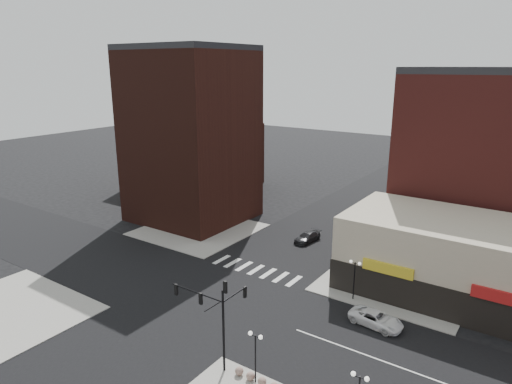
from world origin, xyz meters
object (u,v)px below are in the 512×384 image
Objects in this scene: street_lamp_se_a at (255,345)px; street_lamp_ne at (355,270)px; white_suv at (376,319)px; dark_sedan_north at (307,237)px; traffic_signal at (216,309)px.

street_lamp_se_a and street_lamp_ne have the same top height.
white_suv is at bearing -42.28° from street_lamp_ne.
white_suv reaches higher than dark_sedan_north.
traffic_signal is 16.62m from street_lamp_ne.
dark_sedan_north is at bearing 103.65° from traffic_signal.
traffic_signal is 28.37m from dark_sedan_north.
dark_sedan_north is at bearing 52.08° from white_suv.
dark_sedan_north is (-6.62, 27.25, -4.31)m from traffic_signal.
traffic_signal is 1.87× the size of street_lamp_se_a.
dark_sedan_north is (-14.98, 14.69, -0.04)m from white_suv.
traffic_signal is 1.87× the size of street_lamp_ne.
street_lamp_ne is 0.84× the size of white_suv.
street_lamp_se_a is 13.78m from white_suv.
traffic_signal is 15.68m from white_suv.
traffic_signal is at bearing 177.43° from street_lamp_se_a.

